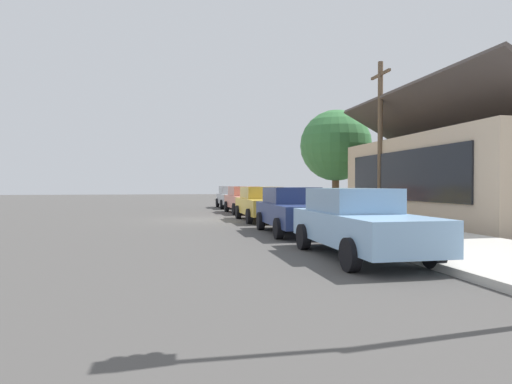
# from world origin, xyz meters

# --- Properties ---
(ground_plane) EXTENTS (120.00, 120.00, 0.00)m
(ground_plane) POSITION_xyz_m (0.00, 0.00, 0.00)
(ground_plane) COLOR #4C4947
(sidewalk_curb) EXTENTS (60.00, 4.20, 0.16)m
(sidewalk_curb) POSITION_xyz_m (0.00, 5.60, 0.08)
(sidewalk_curb) COLOR beige
(sidewalk_curb) RESTS_ON ground
(car_silver) EXTENTS (4.54, 2.06, 1.59)m
(car_silver) POSITION_xyz_m (-10.52, 2.82, 0.82)
(car_silver) COLOR silver
(car_silver) RESTS_ON ground
(car_coral) EXTENTS (4.81, 2.06, 1.59)m
(car_coral) POSITION_xyz_m (-4.62, 2.77, 0.82)
(car_coral) COLOR #EA8C75
(car_coral) RESTS_ON ground
(car_mustard) EXTENTS (4.84, 2.11, 1.59)m
(car_mustard) POSITION_xyz_m (1.11, 2.67, 0.82)
(car_mustard) COLOR gold
(car_mustard) RESTS_ON ground
(car_navy) EXTENTS (4.66, 2.05, 1.59)m
(car_navy) POSITION_xyz_m (6.61, 2.62, 0.82)
(car_navy) COLOR navy
(car_navy) RESTS_ON ground
(car_skyblue) EXTENTS (4.85, 2.01, 1.59)m
(car_skyblue) POSITION_xyz_m (11.76, 2.71, 0.82)
(car_skyblue) COLOR #8CB7E0
(car_skyblue) RESTS_ON ground
(storefront_building) EXTENTS (12.26, 7.81, 5.91)m
(storefront_building) POSITION_xyz_m (3.80, 11.98, 2.04)
(storefront_building) COLOR #CCB293
(storefront_building) RESTS_ON ground
(shade_tree) EXTENTS (4.41, 4.41, 6.34)m
(shade_tree) POSITION_xyz_m (-4.69, 8.55, 4.12)
(shade_tree) COLOR brown
(shade_tree) RESTS_ON ground
(utility_pole_wooden) EXTENTS (1.80, 0.24, 7.50)m
(utility_pole_wooden) POSITION_xyz_m (1.94, 8.20, 3.93)
(utility_pole_wooden) COLOR brown
(utility_pole_wooden) RESTS_ON ground
(fire_hydrant_red) EXTENTS (0.22, 0.22, 0.71)m
(fire_hydrant_red) POSITION_xyz_m (-7.72, 4.20, 0.50)
(fire_hydrant_red) COLOR red
(fire_hydrant_red) RESTS_ON sidewalk_curb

